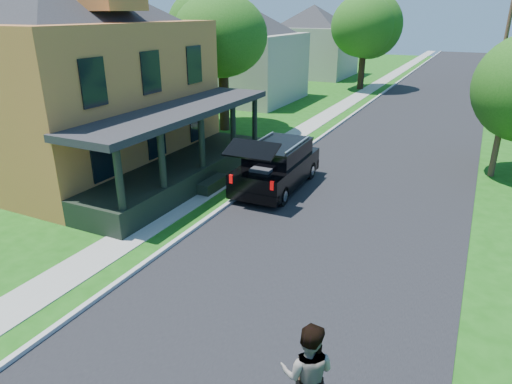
% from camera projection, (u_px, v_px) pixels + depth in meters
% --- Properties ---
extents(ground, '(140.00, 140.00, 0.00)m').
position_uv_depth(ground, '(275.00, 308.00, 10.90)').
color(ground, '#184F0F').
rests_on(ground, ground).
extents(street, '(8.00, 120.00, 0.02)m').
position_uv_depth(street, '(410.00, 128.00, 27.55)').
color(street, black).
rests_on(street, ground).
extents(curb, '(0.15, 120.00, 0.12)m').
position_uv_depth(curb, '(344.00, 121.00, 29.22)').
color(curb, '#ACACA7').
rests_on(curb, ground).
extents(sidewalk, '(1.30, 120.00, 0.03)m').
position_uv_depth(sidewalk, '(321.00, 119.00, 29.86)').
color(sidewalk, gray).
rests_on(sidewalk, ground).
extents(front_walk, '(6.50, 1.20, 0.03)m').
position_uv_depth(front_walk, '(132.00, 174.00, 19.80)').
color(front_walk, gray).
rests_on(front_walk, ground).
extents(main_house, '(15.56, 15.56, 10.10)m').
position_uv_depth(main_house, '(59.00, 53.00, 19.33)').
color(main_house, '#B76D35').
rests_on(main_house, ground).
extents(neighbor_house_mid, '(12.78, 12.78, 8.30)m').
position_uv_depth(neighbor_house_mid, '(243.00, 45.00, 34.88)').
color(neighbor_house_mid, '#A29E8F').
rests_on(neighbor_house_mid, ground).
extents(neighbor_house_far, '(12.78, 12.78, 8.30)m').
position_uv_depth(neighbor_house_far, '(313.00, 35.00, 48.21)').
color(neighbor_house_far, '#A29E8F').
rests_on(neighbor_house_far, ground).
extents(black_suv, '(2.09, 5.21, 2.41)m').
position_uv_depth(black_suv, '(277.00, 166.00, 17.97)').
color(black_suv, black).
rests_on(black_suv, ground).
extents(skateboarder, '(1.03, 0.87, 1.85)m').
position_uv_depth(skateboarder, '(308.00, 375.00, 7.14)').
color(skateboarder, black).
rests_on(skateboarder, ground).
extents(tree_left_mid, '(6.52, 6.12, 8.31)m').
position_uv_depth(tree_left_mid, '(222.00, 28.00, 25.19)').
color(tree_left_mid, black).
rests_on(tree_left_mid, ground).
extents(tree_left_far, '(6.51, 6.23, 8.70)m').
position_uv_depth(tree_left_far, '(365.00, 21.00, 39.17)').
color(tree_left_far, black).
rests_on(tree_left_far, ground).
extents(utility_pole_far, '(1.74, 0.44, 9.65)m').
position_uv_depth(utility_pole_far, '(507.00, 34.00, 33.94)').
color(utility_pole_far, '#402F1E').
rests_on(utility_pole_far, ground).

